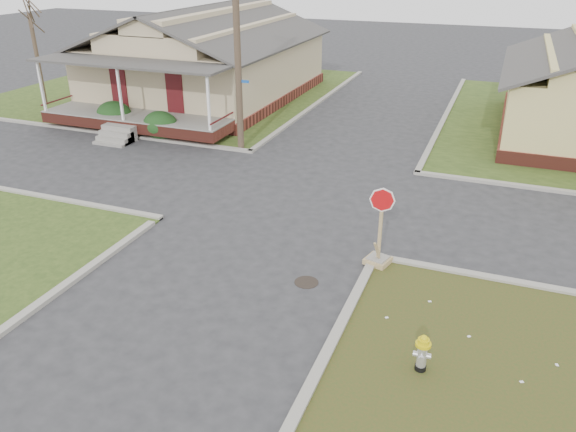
% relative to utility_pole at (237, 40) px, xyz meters
% --- Properties ---
extents(ground, '(120.00, 120.00, 0.00)m').
position_rel_utility_pole_xyz_m(ground, '(4.20, -8.90, -4.66)').
color(ground, '#2A2A2D').
rests_on(ground, ground).
extents(verge_far_left, '(19.00, 19.00, 0.05)m').
position_rel_utility_pole_xyz_m(verge_far_left, '(-8.80, 9.10, -4.64)').
color(verge_far_left, '#2E4418').
rests_on(verge_far_left, ground).
extents(curbs, '(80.00, 40.00, 0.12)m').
position_rel_utility_pole_xyz_m(curbs, '(4.20, -3.90, -4.66)').
color(curbs, gray).
rests_on(curbs, ground).
extents(manhole, '(0.64, 0.64, 0.01)m').
position_rel_utility_pole_xyz_m(manhole, '(6.40, -9.40, -4.66)').
color(manhole, black).
rests_on(manhole, ground).
extents(corner_house, '(10.10, 15.50, 5.30)m').
position_rel_utility_pole_xyz_m(corner_house, '(-5.80, 7.78, -2.38)').
color(corner_house, maroon).
rests_on(corner_house, ground).
extents(utility_pole, '(1.80, 0.28, 9.00)m').
position_rel_utility_pole_xyz_m(utility_pole, '(0.00, 0.00, 0.00)').
color(utility_pole, '#3E2F23').
rests_on(utility_pole, ground).
extents(tree_far_left, '(0.22, 0.22, 4.90)m').
position_rel_utility_pole_xyz_m(tree_far_left, '(-13.80, 3.10, -2.16)').
color(tree_far_left, '#3E2F23').
rests_on(tree_far_left, verge_far_left).
extents(fire_hydrant, '(0.32, 0.32, 0.87)m').
position_rel_utility_pole_xyz_m(fire_hydrant, '(9.78, -11.82, -4.13)').
color(fire_hydrant, black).
rests_on(fire_hydrant, ground).
extents(stop_sign, '(0.65, 0.63, 2.29)m').
position_rel_utility_pole_xyz_m(stop_sign, '(7.95, -7.80, -4.12)').
color(stop_sign, tan).
rests_on(stop_sign, ground).
extents(hedge_left, '(1.62, 1.33, 1.24)m').
position_rel_utility_pole_xyz_m(hedge_left, '(-7.14, 0.62, -3.99)').
color(hedge_left, '#143513').
rests_on(hedge_left, verge_far_left).
extents(hedge_right, '(1.56, 1.28, 1.20)m').
position_rel_utility_pole_xyz_m(hedge_right, '(-4.13, 0.04, -4.01)').
color(hedge_right, '#143513').
rests_on(hedge_right, verge_far_left).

